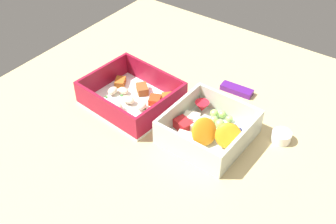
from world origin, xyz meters
TOP-DOWN VIEW (x-y plane):
  - table_surface at (0.00, 0.00)cm, footprint 80.00×80.00cm
  - pasta_container at (-9.68, -1.76)cm, footprint 18.76×16.37cm
  - fruit_bowl at (8.07, -1.10)cm, footprint 14.95×15.42cm
  - candy_bar at (5.91, 14.45)cm, footprint 7.15×2.87cm
  - paper_cup_liner at (19.85, 6.05)cm, footprint 3.64×3.64cm

SIDE VIEW (x-z plane):
  - table_surface at x=0.00cm, z-range 0.00..2.00cm
  - candy_bar at x=5.91cm, z-range 2.00..3.20cm
  - paper_cup_liner at x=19.85cm, z-range 2.00..3.95cm
  - pasta_container at x=-9.68cm, z-range 0.98..6.45cm
  - fruit_bowl at x=8.07cm, z-range 1.03..6.79cm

